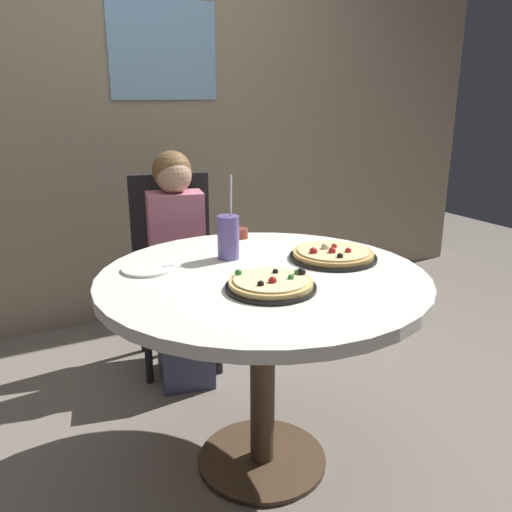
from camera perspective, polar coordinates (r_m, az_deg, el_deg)
ground_plane at (r=2.16m, az=0.67°, el=-21.10°), size 8.00×8.00×0.00m
wall_with_window at (r=3.25m, az=-14.13°, el=18.63°), size 5.20×0.14×2.90m
dining_table at (r=1.83m, az=0.73°, el=-5.16°), size 1.12×1.12×0.75m
chair_wooden at (r=2.72m, az=-8.80°, el=-0.32°), size 0.48×0.48×0.95m
diner_child at (r=2.57m, az=-8.15°, el=-2.47°), size 0.33×0.43×1.08m
pizza_veggie at (r=1.66m, az=1.62°, el=-3.02°), size 0.29×0.29×0.05m
pizza_cheese at (r=1.97m, az=8.25°, el=0.15°), size 0.32×0.32×0.05m
soda_cup at (r=1.95m, az=-2.99°, el=2.05°), size 0.08×0.08×0.31m
sauce_bowl at (r=2.24m, az=-1.75°, el=2.46°), size 0.07×0.07×0.04m
plate_small at (r=1.87m, az=-11.52°, el=-1.33°), size 0.18×0.18×0.01m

